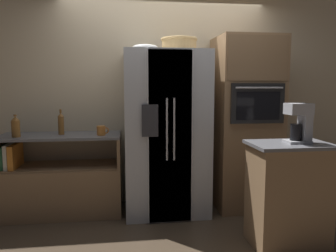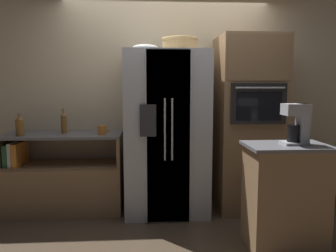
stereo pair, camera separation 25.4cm
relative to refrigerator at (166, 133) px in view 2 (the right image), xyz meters
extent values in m
plane|color=#4C3D2D|center=(0.03, -0.04, -0.93)|extent=(20.00, 20.00, 0.00)
cube|color=beige|center=(0.03, 0.41, 0.47)|extent=(12.00, 0.06, 2.80)
cube|color=#93704C|center=(-1.20, 0.09, -0.65)|extent=(1.35, 0.58, 0.55)
cube|color=#93704C|center=(-1.20, 0.09, -0.37)|extent=(1.30, 0.53, 0.02)
cube|color=#93704C|center=(-1.86, 0.09, -0.21)|extent=(0.04, 0.58, 0.34)
cube|color=#93704C|center=(-0.54, 0.09, -0.21)|extent=(0.04, 0.58, 0.34)
cube|color=slate|center=(-1.20, 0.09, -0.02)|extent=(1.35, 0.58, 0.03)
cube|color=#337A4C|center=(-1.80, 0.06, -0.24)|extent=(0.05, 0.33, 0.25)
cube|color=silver|center=(-1.74, 0.06, -0.23)|extent=(0.04, 0.38, 0.27)
cube|color=orange|center=(-1.69, 0.06, -0.23)|extent=(0.06, 0.39, 0.26)
cube|color=silver|center=(0.00, 0.01, 0.00)|extent=(0.95, 0.73, 1.86)
cube|color=silver|center=(-0.01, -0.36, 0.00)|extent=(0.47, 0.02, 1.83)
cube|color=silver|center=(0.01, -0.36, 0.00)|extent=(0.47, 0.02, 1.83)
cylinder|color=#B2B2B7|center=(-0.04, -0.39, 0.09)|extent=(0.02, 0.02, 0.65)
cylinder|color=#B2B2B7|center=(0.04, -0.39, 0.09)|extent=(0.02, 0.02, 0.65)
cube|color=#2D2D33|center=(-0.21, -0.38, 0.19)|extent=(0.17, 0.01, 0.34)
cube|color=#93704C|center=(0.98, 0.05, 0.09)|extent=(0.74, 0.66, 2.05)
cube|color=black|center=(0.98, -0.30, 0.35)|extent=(0.61, 0.04, 0.44)
cube|color=black|center=(0.98, -0.32, 0.33)|extent=(0.50, 0.01, 0.31)
cylinder|color=#B2B2B7|center=(0.98, -0.34, 0.52)|extent=(0.53, 0.02, 0.02)
cube|color=olive|center=(0.98, -0.29, 0.84)|extent=(0.69, 0.01, 0.49)
cube|color=#93704C|center=(1.00, -0.99, -0.47)|extent=(0.66, 0.46, 0.93)
cube|color=slate|center=(1.00, -0.99, 0.02)|extent=(0.72, 0.50, 0.03)
cylinder|color=tan|center=(0.16, 0.03, 1.00)|extent=(0.39, 0.39, 0.14)
torus|color=tan|center=(0.16, 0.03, 1.07)|extent=(0.42, 0.42, 0.03)
ellipsoid|color=white|center=(-0.24, -0.07, 0.96)|extent=(0.28, 0.28, 0.06)
cylinder|color=brown|center=(-1.64, -0.04, 0.08)|extent=(0.09, 0.09, 0.18)
cone|color=brown|center=(-1.64, -0.04, 0.19)|extent=(0.09, 0.09, 0.05)
cylinder|color=brown|center=(-1.64, -0.04, 0.23)|extent=(0.03, 0.03, 0.02)
cylinder|color=brown|center=(-1.19, 0.10, 0.10)|extent=(0.07, 0.07, 0.21)
cone|color=brown|center=(-1.19, 0.10, 0.22)|extent=(0.07, 0.07, 0.04)
cylinder|color=brown|center=(-1.19, 0.10, 0.26)|extent=(0.02, 0.02, 0.04)
cylinder|color=orange|center=(-0.74, -0.02, 0.05)|extent=(0.10, 0.10, 0.11)
torus|color=orange|center=(-0.68, -0.02, 0.05)|extent=(0.07, 0.01, 0.07)
cube|color=#B2B2B7|center=(1.07, -1.00, 0.04)|extent=(0.21, 0.17, 0.02)
cylinder|color=black|center=(1.05, -1.00, 0.13)|extent=(0.10, 0.10, 0.15)
cube|color=#B2B2B7|center=(1.13, -1.00, 0.21)|extent=(0.07, 0.14, 0.36)
cube|color=#B2B2B7|center=(1.07, -1.00, 0.34)|extent=(0.21, 0.17, 0.10)
camera|label=1|loc=(-0.48, -3.73, 0.54)|focal=35.00mm
camera|label=2|loc=(-0.22, -3.75, 0.54)|focal=35.00mm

